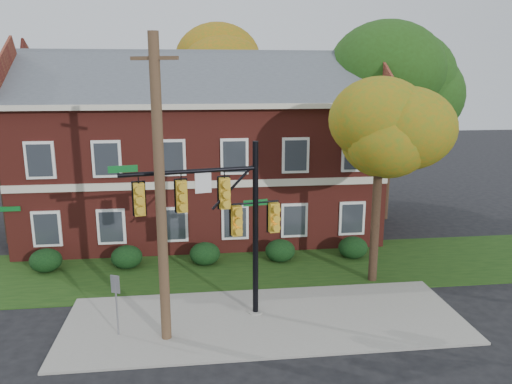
{
  "coord_description": "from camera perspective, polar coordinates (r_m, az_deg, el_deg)",
  "views": [
    {
      "loc": [
        -2.27,
        -15.01,
        8.47
      ],
      "look_at": [
        -0.09,
        3.0,
        4.24
      ],
      "focal_mm": 35.0,
      "sensor_mm": 36.0,
      "label": 1
    }
  ],
  "objects": [
    {
      "name": "utility_pole",
      "position": [
        15.58,
        -10.88,
        -0.23
      ],
      "size": [
        1.43,
        0.71,
        9.73
      ],
      "rotation": [
        0.0,
        0.0,
        -0.42
      ],
      "color": "brown",
      "rests_on": "ground"
    },
    {
      "name": "hedge_center",
      "position": [
        23.12,
        -5.87,
        -7.03
      ],
      "size": [
        1.4,
        1.26,
        1.05
      ],
      "primitive_type": "ellipsoid",
      "color": "black",
      "rests_on": "ground"
    },
    {
      "name": "hedge_far_right",
      "position": [
        24.23,
        11.02,
        -6.25
      ],
      "size": [
        1.4,
        1.26,
        1.05
      ],
      "primitive_type": "ellipsoid",
      "color": "black",
      "rests_on": "ground"
    },
    {
      "name": "sidewalk",
      "position": [
        18.23,
        1.06,
        -14.4
      ],
      "size": [
        14.0,
        5.0,
        0.08
      ],
      "primitive_type": "cube",
      "color": "gray",
      "rests_on": "ground"
    },
    {
      "name": "apartment_building",
      "position": [
        27.19,
        -6.32,
        5.7
      ],
      "size": [
        18.8,
        8.8,
        9.74
      ],
      "color": "maroon",
      "rests_on": "ground"
    },
    {
      "name": "hedge_right",
      "position": [
        23.42,
        2.78,
        -6.7
      ],
      "size": [
        1.4,
        1.26,
        1.05
      ],
      "primitive_type": "ellipsoid",
      "color": "black",
      "rests_on": "ground"
    },
    {
      "name": "tree_far_rear",
      "position": [
        34.84,
        -4.39,
        13.72
      ],
      "size": [
        6.84,
        6.46,
        11.52
      ],
      "color": "black",
      "rests_on": "ground"
    },
    {
      "name": "hedge_left",
      "position": [
        23.34,
        -14.56,
        -7.2
      ],
      "size": [
        1.4,
        1.26,
        1.05
      ],
      "primitive_type": "ellipsoid",
      "color": "black",
      "rests_on": "ground"
    },
    {
      "name": "sign_post",
      "position": [
        17.25,
        -15.71,
        -11.31
      ],
      "size": [
        0.3,
        0.17,
        2.18
      ],
      "rotation": [
        0.0,
        0.0,
        -0.43
      ],
      "color": "slate",
      "rests_on": "ground"
    },
    {
      "name": "hedge_far_left",
      "position": [
        24.08,
        -22.9,
        -7.21
      ],
      "size": [
        1.4,
        1.26,
        1.05
      ],
      "primitive_type": "ellipsoid",
      "color": "black",
      "rests_on": "ground"
    },
    {
      "name": "ground",
      "position": [
        17.38,
        1.53,
        -16.03
      ],
      "size": [
        120.0,
        120.0,
        0.0
      ],
      "primitive_type": "plane",
      "color": "black",
      "rests_on": "ground"
    },
    {
      "name": "tree_near_right",
      "position": [
        20.39,
        14.82,
        7.64
      ],
      "size": [
        4.5,
        4.25,
        8.58
      ],
      "color": "black",
      "rests_on": "ground"
    },
    {
      "name": "tree_right_rear",
      "position": [
        30.14,
        16.05,
        11.98
      ],
      "size": [
        6.3,
        5.95,
        10.62
      ],
      "color": "black",
      "rests_on": "ground"
    },
    {
      "name": "tree_left_rear",
      "position": [
        27.58,
        -27.24,
        7.99
      ],
      "size": [
        5.4,
        5.1,
        8.88
      ],
      "color": "black",
      "rests_on": "ground"
    },
    {
      "name": "traffic_signal",
      "position": [
        16.94,
        -3.74,
        -2.43
      ],
      "size": [
        5.61,
        1.2,
        6.34
      ],
      "rotation": [
        0.0,
        0.0,
        0.18
      ],
      "color": "gray",
      "rests_on": "ground"
    },
    {
      "name": "grass_strip",
      "position": [
        22.76,
        -0.7,
        -8.66
      ],
      "size": [
        30.0,
        6.0,
        0.04
      ],
      "primitive_type": "cube",
      "color": "#193811",
      "rests_on": "ground"
    }
  ]
}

